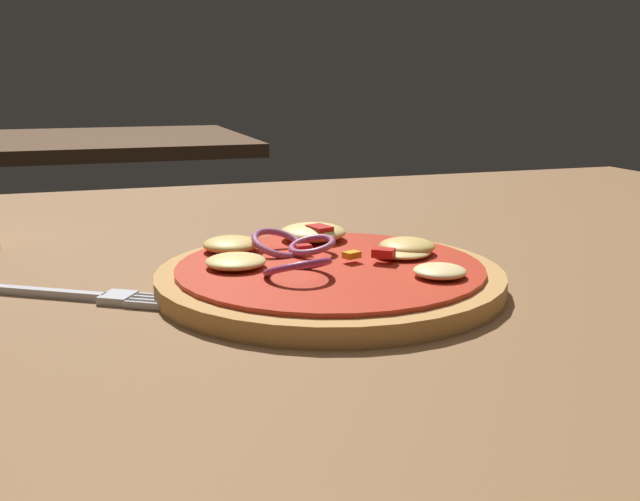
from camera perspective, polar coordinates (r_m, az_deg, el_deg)
The scene contains 4 objects.
dining_table at distance 0.49m, azimuth 2.77°, elevation -3.88°, with size 1.16×0.92×0.03m.
pizza at distance 0.47m, azimuth 0.66°, elevation -1.74°, with size 0.22×0.22×0.03m.
fork at distance 0.47m, azimuth -18.93°, elevation -3.31°, with size 0.16×0.10×0.01m.
background_table at distance 1.71m, azimuth -20.05°, elevation 7.86°, with size 0.82×0.59×0.03m.
Camera 1 is at (-0.17, -0.43, 0.16)m, focal length 40.89 mm.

